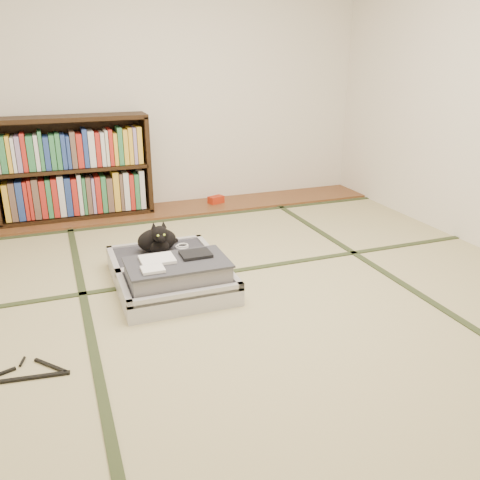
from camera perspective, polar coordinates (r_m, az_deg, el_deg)
name	(u,v)px	position (r m, az deg, el deg)	size (l,w,h in m)	color
floor	(252,296)	(3.22, 1.37, -6.30)	(4.50, 4.50, 0.00)	#C1B881
wood_strip	(176,209)	(5.01, -7.23, 3.47)	(4.00, 0.50, 0.02)	brown
red_item	(216,200)	(5.13, -2.71, 4.55)	(0.15, 0.09, 0.07)	#AE250D
room_shell	(254,49)	(2.88, 1.63, 20.65)	(4.50, 4.50, 4.50)	white
tatami_borders	(226,266)	(3.64, -1.54, -2.99)	(4.00, 4.50, 0.01)	#2D381E
bookcase	(74,170)	(4.85, -18.16, 7.47)	(1.35, 0.31, 0.92)	black
suitcase	(171,273)	(3.34, -7.74, -3.71)	(0.70, 0.93, 0.27)	#B3B3B8
cat	(158,240)	(3.55, -9.21, -0.01)	(0.31, 0.31, 0.25)	black
cable_coil	(182,246)	(3.65, -6.51, -0.69)	(0.10, 0.10, 0.02)	white
hanger	(22,375)	(2.70, -23.31, -13.73)	(0.45, 0.23, 0.01)	black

